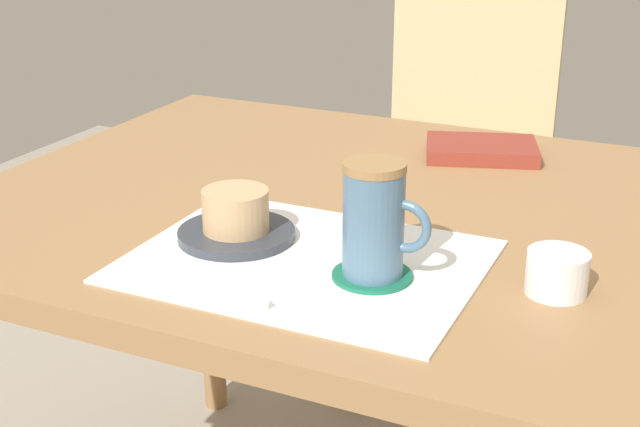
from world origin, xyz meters
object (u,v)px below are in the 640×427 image
(pastry_plate, at_px, (237,234))
(coffee_mug, at_px, (375,220))
(small_book, at_px, (481,150))
(pastry, at_px, (236,210))
(wooden_chair, at_px, (457,183))
(sugar_bowl, at_px, (557,273))
(dining_table, at_px, (324,246))

(pastry_plate, height_order, coffee_mug, coffee_mug)
(pastry_plate, distance_m, small_book, 0.52)
(pastry, bearing_deg, wooden_chair, 89.16)
(wooden_chair, relative_size, pastry, 10.58)
(pastry, bearing_deg, coffee_mug, -9.73)
(pastry_plate, bearing_deg, small_book, 68.41)
(wooden_chair, relative_size, small_book, 5.00)
(sugar_bowl, bearing_deg, small_book, 114.66)
(sugar_bowl, relative_size, small_book, 0.39)
(sugar_bowl, distance_m, small_book, 0.51)
(dining_table, bearing_deg, sugar_bowl, -25.85)
(dining_table, height_order, coffee_mug, coffee_mug)
(dining_table, xyz_separation_m, pastry, (-0.03, -0.20, 0.12))
(dining_table, bearing_deg, pastry_plate, -98.91)
(dining_table, bearing_deg, coffee_mug, -53.99)
(pastry, bearing_deg, pastry_plate, -90.00)
(wooden_chair, height_order, coffee_mug, wooden_chair)
(coffee_mug, relative_size, small_book, 0.76)
(pastry, distance_m, small_book, 0.52)
(wooden_chair, xyz_separation_m, coffee_mug, (0.19, -1.02, 0.31))
(dining_table, distance_m, pastry_plate, 0.22)
(dining_table, xyz_separation_m, small_book, (0.16, 0.28, 0.09))
(wooden_chair, height_order, pastry_plate, wooden_chair)
(sugar_bowl, bearing_deg, wooden_chair, 111.99)
(pastry, distance_m, coffee_mug, 0.21)
(dining_table, height_order, small_book, small_book)
(wooden_chair, height_order, small_book, wooden_chair)
(dining_table, distance_m, coffee_mug, 0.33)
(coffee_mug, relative_size, sugar_bowl, 1.94)
(pastry_plate, relative_size, coffee_mug, 1.11)
(dining_table, height_order, pastry_plate, pastry_plate)
(wooden_chair, bearing_deg, coffee_mug, 97.34)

